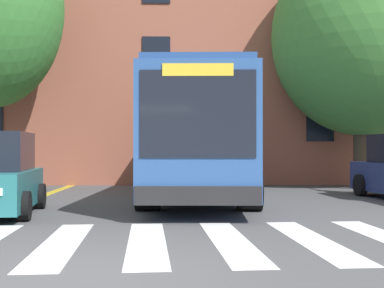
# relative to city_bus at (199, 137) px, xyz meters

# --- Properties ---
(ground_plane) EXTENTS (120.00, 120.00, 0.00)m
(ground_plane) POSITION_rel_city_bus_xyz_m (-1.96, -10.01, -1.79)
(ground_plane) COLOR #4C4C4F
(crosswalk) EXTENTS (12.44, 4.60, 0.01)m
(crosswalk) POSITION_rel_city_bus_xyz_m (-1.83, -7.82, -1.79)
(crosswalk) COLOR white
(crosswalk) RESTS_ON ground
(lane_line_yellow_inner) EXTENTS (0.12, 36.00, 0.01)m
(lane_line_yellow_inner) POSITION_rel_city_bus_xyz_m (-4.84, 6.18, -1.79)
(lane_line_yellow_inner) COLOR gold
(lane_line_yellow_inner) RESTS_ON ground
(lane_line_yellow_outer) EXTENTS (0.12, 36.00, 0.01)m
(lane_line_yellow_outer) POSITION_rel_city_bus_xyz_m (-4.68, 6.18, -1.79)
(lane_line_yellow_outer) COLOR gold
(lane_line_yellow_outer) RESTS_ON ground
(city_bus) EXTENTS (3.36, 11.96, 3.33)m
(city_bus) POSITION_rel_city_bus_xyz_m (0.00, 0.00, 0.00)
(city_bus) COLOR #2D5699
(city_bus) RESTS_ON ground
(street_tree_curbside_large) EXTENTS (9.37, 9.40, 9.37)m
(street_tree_curbside_large) POSITION_rel_city_bus_xyz_m (6.20, 3.35, 3.84)
(street_tree_curbside_large) COLOR #4C3D2D
(street_tree_curbside_large) RESTS_ON ground
(building_facade) EXTENTS (32.53, 6.47, 9.72)m
(building_facade) POSITION_rel_city_bus_xyz_m (-1.46, 8.14, 3.08)
(building_facade) COLOR #9E5642
(building_facade) RESTS_ON ground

